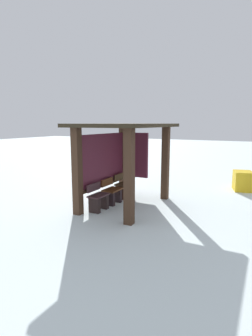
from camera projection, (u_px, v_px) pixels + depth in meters
ground_plane at (126, 205)px, 7.37m from camera, size 60.00×60.00×0.00m
bus_shelter at (122, 146)px, 7.25m from camera, size 2.92×2.01×2.23m
bench_left_inside at (98, 200)px, 6.91m from camera, size 0.59×0.34×0.70m
bench_center_inside at (112, 194)px, 7.52m from camera, size 0.59×0.38×0.70m
bench_right_inside at (124, 188)px, 8.12m from camera, size 0.59×0.38×0.73m
grit_bin at (243, 181)px, 8.99m from camera, size 0.82×0.72×0.65m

